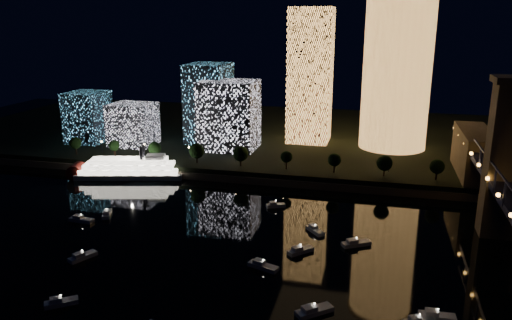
# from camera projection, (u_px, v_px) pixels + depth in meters

# --- Properties ---
(ground) EXTENTS (520.00, 520.00, 0.00)m
(ground) POSITION_uv_depth(u_px,v_px,m) (261.00, 287.00, 127.49)
(ground) COLOR black
(ground) RESTS_ON ground
(far_bank) EXTENTS (420.00, 160.00, 5.00)m
(far_bank) POSITION_uv_depth(u_px,v_px,m) (328.00, 138.00, 276.24)
(far_bank) COLOR black
(far_bank) RESTS_ON ground
(seawall) EXTENTS (420.00, 6.00, 3.00)m
(seawall) POSITION_uv_depth(u_px,v_px,m) (308.00, 183.00, 203.66)
(seawall) COLOR #6B5E4C
(seawall) RESTS_ON ground
(tower_cylindrical) EXTENTS (34.00, 34.00, 81.44)m
(tower_cylindrical) POSITION_uv_depth(u_px,v_px,m) (398.00, 63.00, 236.45)
(tower_cylindrical) COLOR #E79B4A
(tower_cylindrical) RESTS_ON far_bank
(tower_rectangular) EXTENTS (21.02, 21.02, 66.88)m
(tower_rectangular) POSITION_uv_depth(u_px,v_px,m) (310.00, 76.00, 251.64)
(tower_rectangular) COLOR #E79B4A
(tower_rectangular) RESTS_ON far_bank
(midrise_blocks) EXTENTS (97.43, 40.81, 39.53)m
(midrise_blocks) POSITION_uv_depth(u_px,v_px,m) (185.00, 112.00, 249.83)
(midrise_blocks) COLOR white
(midrise_blocks) RESTS_ON far_bank
(riverboat) EXTENTS (49.92, 21.25, 14.77)m
(riverboat) POSITION_uv_depth(u_px,v_px,m) (125.00, 169.00, 215.04)
(riverboat) COLOR silver
(riverboat) RESTS_ON ground
(motorboats) EXTENTS (119.86, 85.27, 2.78)m
(motorboats) POSITION_uv_depth(u_px,v_px,m) (238.00, 261.00, 139.88)
(motorboats) COLOR silver
(motorboats) RESTS_ON ground
(esplanade_trees) EXTENTS (165.74, 6.79, 8.89)m
(esplanade_trees) POSITION_uv_depth(u_px,v_px,m) (246.00, 154.00, 213.21)
(esplanade_trees) COLOR black
(esplanade_trees) RESTS_ON far_bank
(street_lamps) EXTENTS (132.70, 0.70, 5.65)m
(street_lamps) POSITION_uv_depth(u_px,v_px,m) (236.00, 153.00, 220.68)
(street_lamps) COLOR black
(street_lamps) RESTS_ON far_bank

